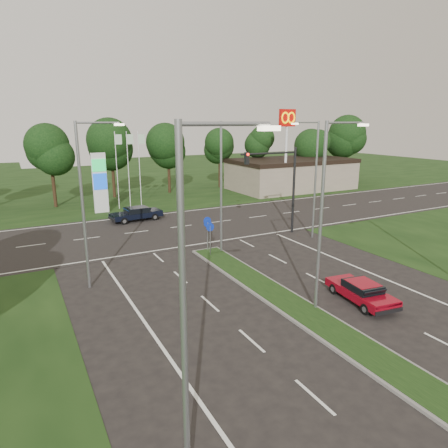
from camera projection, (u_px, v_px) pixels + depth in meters
name	position (u px, v px, depth m)	size (l,w,h in m)	color
ground	(410.00, 383.00, 14.09)	(160.00, 160.00, 0.00)	black
verge_far	(99.00, 182.00, 61.16)	(160.00, 50.00, 0.02)	black
cross_road	(171.00, 228.00, 34.63)	(160.00, 12.00, 0.02)	black
median_kerb	(331.00, 331.00, 17.50)	(2.00, 26.00, 0.12)	slate
commercial_building	(291.00, 174.00, 54.38)	(16.00, 9.00, 4.00)	gray
streetlight_median_near	(325.00, 208.00, 18.41)	(2.53, 0.22, 9.00)	gray
streetlight_median_far	(224.00, 181.00, 26.97)	(2.53, 0.22, 9.00)	gray
streetlight_left_near	(191.00, 297.00, 9.06)	(2.53, 0.22, 9.00)	gray
streetlight_left_far	(86.00, 197.00, 21.04)	(2.53, 0.22, 9.00)	gray
streetlight_right_far	(314.00, 174.00, 30.51)	(2.53, 0.22, 9.00)	gray
traffic_signal	(281.00, 178.00, 31.59)	(5.10, 0.42, 7.00)	black
median_signs	(208.00, 229.00, 27.70)	(1.16, 1.76, 2.38)	gray
gas_pylon	(102.00, 181.00, 39.86)	(5.80, 1.26, 8.00)	silver
mcdonalds_sign	(287.00, 130.00, 47.63)	(2.20, 0.47, 10.40)	silver
treeline_far	(121.00, 140.00, 46.61)	(6.00, 6.00, 9.90)	black
red_sedan	(361.00, 291.00, 20.30)	(2.10, 4.11, 1.08)	maroon
navy_sedan	(136.00, 214.00, 37.05)	(4.75, 2.30, 1.26)	black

